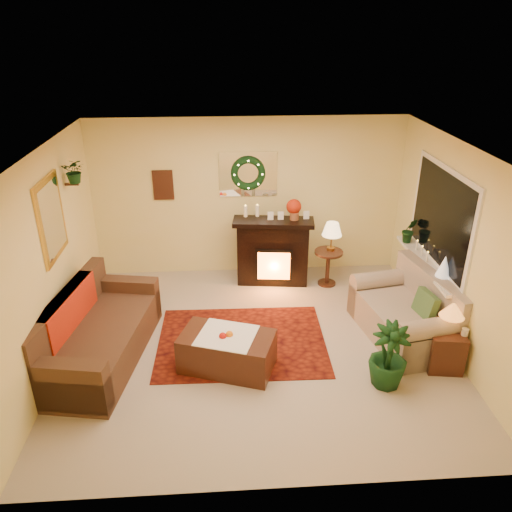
{
  "coord_description": "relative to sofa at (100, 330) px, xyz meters",
  "views": [
    {
      "loc": [
        -0.39,
        -5.47,
        3.92
      ],
      "look_at": [
        0.0,
        0.35,
        1.15
      ],
      "focal_mm": 35.0,
      "sensor_mm": 36.0,
      "label": 1
    }
  ],
  "objects": [
    {
      "name": "window_frame",
      "position": [
        4.47,
        0.69,
        1.12
      ],
      "size": [
        0.03,
        1.86,
        1.36
      ],
      "primitive_type": "cube",
      "color": "white",
      "rests_on": "wall_right"
    },
    {
      "name": "fruit_bowl",
      "position": [
        1.57,
        -0.33,
        0.02
      ],
      "size": [
        0.24,
        0.24,
        0.06
      ],
      "primitive_type": "cylinder",
      "color": "beige",
      "rests_on": "coffee_table"
    },
    {
      "name": "wall_art",
      "position": [
        0.64,
        2.37,
        1.12
      ],
      "size": [
        0.32,
        0.03,
        0.48
      ],
      "primitive_type": "cube",
      "color": "#381E11",
      "rests_on": "wall_back"
    },
    {
      "name": "fireplace",
      "position": [
        2.35,
        1.91,
        0.12
      ],
      "size": [
        1.16,
        0.48,
        1.03
      ],
      "primitive_type": "cube",
      "rotation": [
        0.0,
        0.0,
        -0.12
      ],
      "color": "black",
      "rests_on": "floor"
    },
    {
      "name": "hanging_plant",
      "position": [
        -0.35,
        1.19,
        1.54
      ],
      "size": [
        0.33,
        0.28,
        0.36
      ],
      "primitive_type": "imported",
      "color": "#194719",
      "rests_on": "wall_left"
    },
    {
      "name": "ceiling",
      "position": [
        1.99,
        0.14,
        2.17
      ],
      "size": [
        5.0,
        5.0,
        0.0
      ],
      "primitive_type": "plane",
      "color": "white",
      "rests_on": "ground"
    },
    {
      "name": "mantel_candle_b",
      "position": [
        2.1,
        1.89,
        0.83
      ],
      "size": [
        0.06,
        0.06,
        0.18
      ],
      "primitive_type": "cylinder",
      "color": "beige",
      "rests_on": "fireplace"
    },
    {
      "name": "wall_right",
      "position": [
        4.49,
        0.14,
        0.87
      ],
      "size": [
        4.5,
        4.5,
        0.0
      ],
      "primitive_type": "plane",
      "color": "#EFD88C",
      "rests_on": "ground"
    },
    {
      "name": "wall_back",
      "position": [
        1.99,
        2.39,
        0.87
      ],
      "size": [
        5.0,
        5.0,
        0.0
      ],
      "primitive_type": "plane",
      "color": "#EFD88C",
      "rests_on": "ground"
    },
    {
      "name": "red_throw",
      "position": [
        -0.03,
        0.14,
        0.03
      ],
      "size": [
        0.78,
        1.27,
        0.02
      ],
      "primitive_type": "cube",
      "color": "red",
      "rests_on": "sofa"
    },
    {
      "name": "sofa",
      "position": [
        0.0,
        0.0,
        0.0
      ],
      "size": [
        1.28,
        2.25,
        0.91
      ],
      "primitive_type": "cube",
      "rotation": [
        0.0,
        0.0,
        -0.17
      ],
      "color": "#4C2B23",
      "rests_on": "floor"
    },
    {
      "name": "poinsettia",
      "position": [
        2.67,
        1.92,
        0.87
      ],
      "size": [
        0.23,
        0.23,
        0.23
      ],
      "primitive_type": "sphere",
      "color": "#AD220B",
      "rests_on": "fireplace"
    },
    {
      "name": "side_table_round",
      "position": [
        3.24,
        1.77,
        -0.1
      ],
      "size": [
        0.58,
        0.58,
        0.59
      ],
      "primitive_type": "cylinder",
      "rotation": [
        0.0,
        0.0,
        0.35
      ],
      "color": "#45200E",
      "rests_on": "floor"
    },
    {
      "name": "window_sill",
      "position": [
        4.37,
        0.69,
        0.44
      ],
      "size": [
        0.22,
        1.86,
        0.04
      ],
      "primitive_type": "cube",
      "color": "white",
      "rests_on": "wall_right"
    },
    {
      "name": "loveseat",
      "position": [
        3.96,
        0.23,
        -0.01
      ],
      "size": [
        1.18,
        1.7,
        0.91
      ],
      "primitive_type": "cube",
      "rotation": [
        0.0,
        0.0,
        0.19
      ],
      "color": "#7A634F",
      "rests_on": "floor"
    },
    {
      "name": "window_glass",
      "position": [
        4.46,
        0.69,
        1.12
      ],
      "size": [
        0.02,
        1.7,
        1.22
      ],
      "primitive_type": "cube",
      "color": "black",
      "rests_on": "wall_right"
    },
    {
      "name": "sill_plant",
      "position": [
        4.34,
        1.37,
        0.66
      ],
      "size": [
        0.28,
        0.22,
        0.51
      ],
      "primitive_type": "imported",
      "color": "#26641F",
      "rests_on": "window_sill"
    },
    {
      "name": "area_rug",
      "position": [
        1.78,
        0.24,
        -0.42
      ],
      "size": [
        2.26,
        1.71,
        0.01
      ],
      "primitive_type": "cube",
      "rotation": [
        0.0,
        0.0,
        -0.02
      ],
      "color": "#45090C",
      "rests_on": "floor"
    },
    {
      "name": "mantel_candle_a",
      "position": [
        1.92,
        1.87,
        0.83
      ],
      "size": [
        0.06,
        0.06,
        0.18
      ],
      "primitive_type": "cylinder",
      "color": "white",
      "rests_on": "fireplace"
    },
    {
      "name": "lamp_tiffany",
      "position": [
        4.27,
        -0.43,
        0.32
      ],
      "size": [
        0.3,
        0.3,
        0.43
      ],
      "primitive_type": "cone",
      "color": "orange",
      "rests_on": "end_table_square"
    },
    {
      "name": "mantel_mirror",
      "position": [
        1.99,
        2.37,
        1.27
      ],
      "size": [
        0.92,
        0.02,
        0.72
      ],
      "primitive_type": "cube",
      "color": "white",
      "rests_on": "wall_back"
    },
    {
      "name": "wall_left",
      "position": [
        -0.51,
        0.14,
        0.87
      ],
      "size": [
        4.5,
        4.5,
        0.0
      ],
      "primitive_type": "plane",
      "color": "#EFD88C",
      "rests_on": "ground"
    },
    {
      "name": "floor_palm",
      "position": [
        3.44,
        -0.74,
        0.02
      ],
      "size": [
        1.36,
        1.36,
        2.41
      ],
      "primitive_type": "imported",
      "rotation": [
        0.0,
        0.0,
        0.01
      ],
      "color": "#1E4422",
      "rests_on": "floor"
    },
    {
      "name": "gold_mirror",
      "position": [
        -0.49,
        0.44,
        1.32
      ],
      "size": [
        0.03,
        0.84,
        1.0
      ],
      "primitive_type": "cube",
      "color": "gold",
      "rests_on": "wall_left"
    },
    {
      "name": "floor",
      "position": [
        1.99,
        0.14,
        -0.43
      ],
      "size": [
        5.0,
        5.0,
        0.0
      ],
      "primitive_type": "plane",
      "color": "beige",
      "rests_on": "ground"
    },
    {
      "name": "wreath",
      "position": [
        1.99,
        2.33,
        1.29
      ],
      "size": [
        0.55,
        0.11,
        0.55
      ],
      "primitive_type": "torus",
      "rotation": [
        1.57,
        0.0,
        0.0
      ],
      "color": "#194719",
      "rests_on": "wall_back"
    },
    {
      "name": "coffee_table",
      "position": [
        1.58,
        -0.3,
        -0.22
      ],
      "size": [
        1.26,
        0.94,
        0.47
      ],
      "primitive_type": "cube",
      "rotation": [
        0.0,
        0.0,
        -0.33
      ],
      "color": "#48190F",
      "rests_on": "floor"
    },
    {
      "name": "wall_front",
      "position": [
        1.99,
        -2.11,
        0.87
      ],
      "size": [
        5.0,
        5.0,
        0.0
      ],
      "primitive_type": "plane",
      "color": "#EFD88C",
      "rests_on": "ground"
    },
    {
      "name": "lamp_cream",
      "position": [
        3.27,
        1.81,
        0.45
      ],
      "size": [
        0.31,
        0.31,
        0.48
      ],
      "primitive_type": "cone",
      "color": "#FFD088",
      "rests_on": "side_table_round"
    },
    {
      "name": "end_table_square",
      "position": [
        4.25,
        -0.46,
        -0.16
      ],
      "size": [
        0.47,
        0.47,
        0.51
      ],
      "primitive_type": "cube",
      "rotation": [
        0.0,
        0.0,
        -0.15
      ],
      "color": "black",
      "rests_on": "floor"
    },
    {
      "name": "mini_tree",
      "position": [
        4.4,
        0.23,
        0.61
      ],
      "size": [
        0.2,
        0.2,
        0.3
      ],
      "primitive_type": "cone",
      "color": "white",
      "rests_on": "window_sill"
    }
  ]
}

